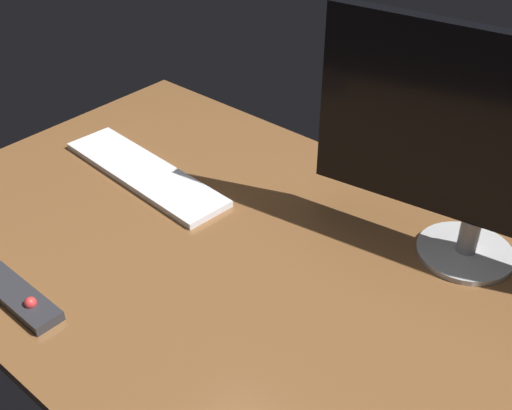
% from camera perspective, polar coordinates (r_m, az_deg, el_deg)
% --- Properties ---
extents(desk, '(1.40, 0.84, 0.02)m').
position_cam_1_polar(desk, '(1.15, -0.03, -5.51)').
color(desk, brown).
rests_on(desk, ground).
extents(monitor, '(0.60, 0.17, 0.41)m').
position_cam_1_polar(monitor, '(1.10, 20.02, 5.05)').
color(monitor, '#BBBBBB').
rests_on(monitor, desk).
extents(keyboard, '(0.44, 0.14, 0.01)m').
position_cam_1_polar(keyboard, '(1.39, -9.81, 2.79)').
color(keyboard, white).
rests_on(keyboard, desk).
extents(media_remote, '(0.19, 0.05, 0.03)m').
position_cam_1_polar(media_remote, '(1.13, -20.24, -7.61)').
color(media_remote, '#2D2D33').
rests_on(media_remote, desk).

